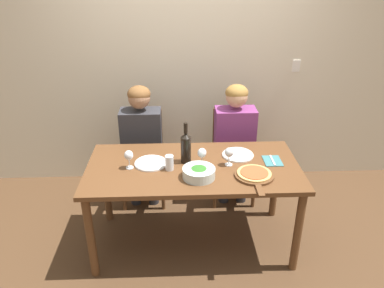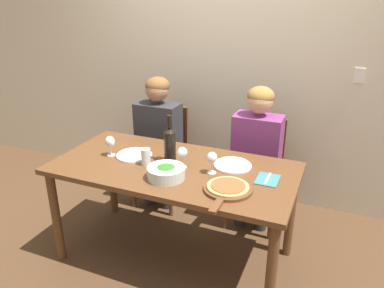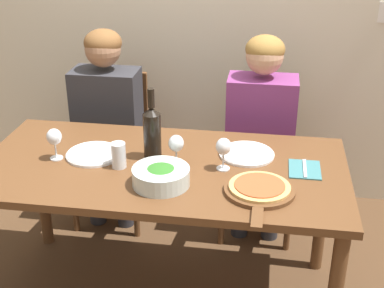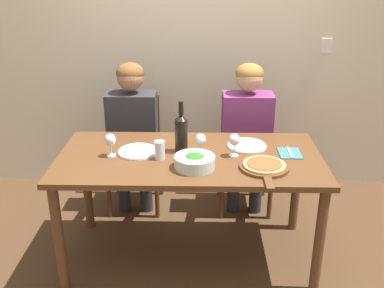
# 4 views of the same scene
# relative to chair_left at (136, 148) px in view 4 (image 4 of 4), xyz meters

# --- Properties ---
(ground_plane) EXTENTS (40.00, 40.00, 0.00)m
(ground_plane) POSITION_rel_chair_left_xyz_m (0.46, -0.76, -0.48)
(ground_plane) COLOR #4C331E
(back_wall) EXTENTS (10.00, 0.06, 2.70)m
(back_wall) POSITION_rel_chair_left_xyz_m (0.46, 0.42, 0.87)
(back_wall) COLOR beige
(back_wall) RESTS_ON ground
(dining_table) EXTENTS (1.68, 0.83, 0.76)m
(dining_table) POSITION_rel_chair_left_xyz_m (0.46, -0.76, 0.19)
(dining_table) COLOR brown
(dining_table) RESTS_ON ground
(chair_left) EXTENTS (0.42, 0.42, 0.90)m
(chair_left) POSITION_rel_chair_left_xyz_m (0.00, 0.00, 0.00)
(chair_left) COLOR brown
(chair_left) RESTS_ON ground
(chair_right) EXTENTS (0.42, 0.42, 0.90)m
(chair_right) POSITION_rel_chair_left_xyz_m (0.89, 0.00, 0.00)
(chair_right) COLOR brown
(chair_right) RESTS_ON ground
(person_woman) EXTENTS (0.47, 0.51, 1.21)m
(person_woman) POSITION_rel_chair_left_xyz_m (0.00, -0.11, 0.24)
(person_woman) COLOR #28282D
(person_woman) RESTS_ON ground
(person_man) EXTENTS (0.47, 0.51, 1.21)m
(person_man) POSITION_rel_chair_left_xyz_m (0.89, -0.11, 0.24)
(person_man) COLOR #28282D
(person_man) RESTS_ON ground
(wine_bottle) EXTENTS (0.08, 0.08, 0.34)m
(wine_bottle) POSITION_rel_chair_left_xyz_m (0.41, -0.69, 0.41)
(wine_bottle) COLOR black
(wine_bottle) RESTS_ON dining_table
(broccoli_bowl) EXTENTS (0.25, 0.25, 0.08)m
(broccoli_bowl) POSITION_rel_chair_left_xyz_m (0.49, -0.93, 0.31)
(broccoli_bowl) COLOR silver
(broccoli_bowl) RESTS_ON dining_table
(dinner_plate_left) EXTENTS (0.26, 0.26, 0.02)m
(dinner_plate_left) POSITION_rel_chair_left_xyz_m (0.13, -0.72, 0.28)
(dinner_plate_left) COLOR white
(dinner_plate_left) RESTS_ON dining_table
(dinner_plate_right) EXTENTS (0.26, 0.26, 0.02)m
(dinner_plate_right) POSITION_rel_chair_left_xyz_m (0.84, -0.60, 0.28)
(dinner_plate_right) COLOR white
(dinner_plate_right) RESTS_ON dining_table
(pizza_on_board) EXTENTS (0.30, 0.44, 0.04)m
(pizza_on_board) POSITION_rel_chair_left_xyz_m (0.91, -0.94, 0.29)
(pizza_on_board) COLOR brown
(pizza_on_board) RESTS_ON dining_table
(wine_glass_left) EXTENTS (0.07, 0.07, 0.15)m
(wine_glass_left) POSITION_rel_chair_left_xyz_m (-0.04, -0.77, 0.38)
(wine_glass_left) COLOR silver
(wine_glass_left) RESTS_ON dining_table
(wine_glass_right) EXTENTS (0.07, 0.07, 0.15)m
(wine_glass_right) POSITION_rel_chair_left_xyz_m (0.74, -0.76, 0.38)
(wine_glass_right) COLOR silver
(wine_glass_right) RESTS_ON dining_table
(wine_glass_centre) EXTENTS (0.07, 0.07, 0.15)m
(wine_glass_centre) POSITION_rel_chair_left_xyz_m (0.53, -0.75, 0.38)
(wine_glass_centre) COLOR silver
(wine_glass_centre) RESTS_ON dining_table
(water_tumbler) EXTENTS (0.07, 0.07, 0.12)m
(water_tumbler) POSITION_rel_chair_left_xyz_m (0.28, -0.81, 0.33)
(water_tumbler) COLOR silver
(water_tumbler) RESTS_ON dining_table
(fork_on_napkin) EXTENTS (0.14, 0.18, 0.01)m
(fork_on_napkin) POSITION_rel_chair_left_xyz_m (1.10, -0.71, 0.28)
(fork_on_napkin) COLOR #387075
(fork_on_napkin) RESTS_ON dining_table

